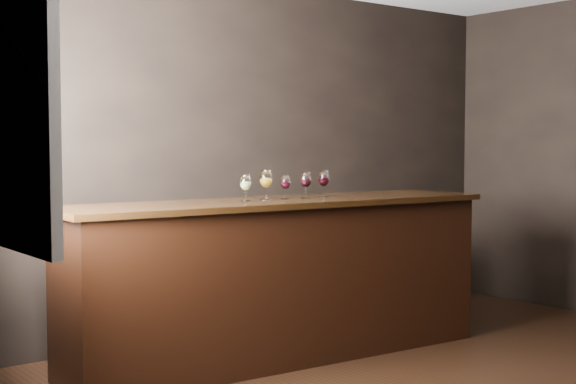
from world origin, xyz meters
TOP-DOWN VIEW (x-y plane):
  - room_shell at (-0.23, 0.11)m, footprint 5.02×4.52m
  - bar_counter at (-0.56, 1.31)m, footprint 3.14×0.88m
  - bar_top at (-0.56, 1.31)m, footprint 3.25×0.95m
  - back_bar_shelf at (-0.25, 2.03)m, footprint 2.50×0.40m
  - glass_white at (-0.83, 1.34)m, footprint 0.08×0.08m
  - glass_amber at (-0.66, 1.35)m, footprint 0.09×0.09m
  - glass_red_a at (-0.49, 1.34)m, footprint 0.07×0.07m
  - glass_red_b at (-0.32, 1.32)m, footprint 0.08×0.08m
  - glass_red_c at (-0.16, 1.32)m, footprint 0.08×0.08m

SIDE VIEW (x-z plane):
  - back_bar_shelf at x=-0.25m, z-range 0.00..0.90m
  - bar_counter at x=-0.56m, z-range 0.00..1.09m
  - bar_top at x=-0.56m, z-range 1.09..1.13m
  - glass_red_a at x=-0.49m, z-range 1.16..1.33m
  - glass_white at x=-0.83m, z-range 1.16..1.34m
  - glass_red_b at x=-0.32m, z-range 1.16..1.35m
  - glass_red_c at x=-0.16m, z-range 1.16..1.36m
  - glass_amber at x=-0.66m, z-range 1.16..1.37m
  - room_shell at x=-0.23m, z-range 0.40..3.21m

